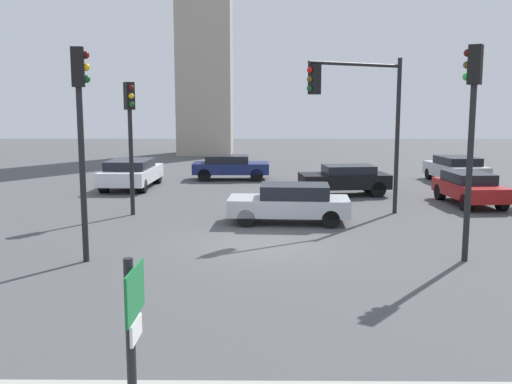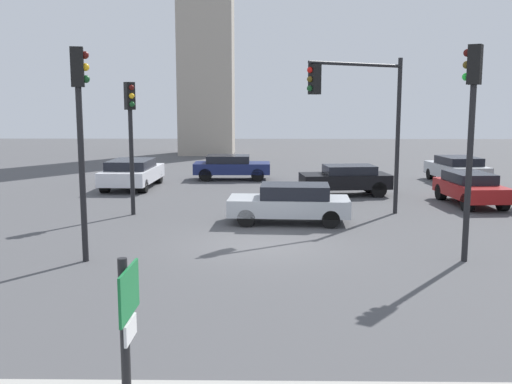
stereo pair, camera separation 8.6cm
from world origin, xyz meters
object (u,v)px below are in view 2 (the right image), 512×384
(car_4, at_px, (346,179))
(direction_sign, at_px, (127,346))
(car_5, at_px, (231,166))
(traffic_light_2, at_px, (361,104))
(car_2, at_px, (132,173))
(car_1, at_px, (290,203))
(traffic_light_0, at_px, (471,114))
(car_3, at_px, (457,169))
(traffic_light_1, at_px, (80,115))
(car_0, at_px, (470,187))
(traffic_light_3, at_px, (131,123))

(car_4, bearing_deg, direction_sign, 69.65)
(car_5, bearing_deg, traffic_light_2, -64.85)
(direction_sign, distance_m, car_2, 23.49)
(traffic_light_2, height_order, car_5, traffic_light_2)
(direction_sign, xyz_separation_m, car_1, (2.34, 14.49, -0.96))
(traffic_light_0, distance_m, car_2, 18.12)
(car_1, relative_size, car_4, 1.04)
(car_1, xyz_separation_m, car_4, (2.78, 6.26, 0.03))
(car_3, bearing_deg, car_2, 91.50)
(traffic_light_1, bearing_deg, car_0, 20.27)
(traffic_light_0, relative_size, car_4, 1.37)
(traffic_light_3, bearing_deg, car_5, 128.08)
(car_4, bearing_deg, car_5, -50.98)
(car_3, relative_size, car_4, 1.07)
(traffic_light_1, distance_m, car_3, 21.80)
(car_5, bearing_deg, car_2, -145.98)
(traffic_light_3, xyz_separation_m, car_5, (3.11, 10.22, -2.72))
(traffic_light_2, height_order, car_3, traffic_light_2)
(car_2, xyz_separation_m, car_4, (10.20, -2.17, -0.01))
(traffic_light_0, distance_m, car_1, 7.35)
(direction_sign, distance_m, car_3, 27.59)
(direction_sign, bearing_deg, car_0, 62.44)
(direction_sign, xyz_separation_m, car_5, (-0.39, 26.16, -0.96))
(car_0, relative_size, car_5, 1.00)
(car_5, bearing_deg, car_3, -6.00)
(car_3, height_order, car_4, car_3)
(traffic_light_0, xyz_separation_m, traffic_light_3, (-10.25, 6.39, -0.46))
(car_0, bearing_deg, car_4, -121.85)
(car_0, bearing_deg, direction_sign, -33.00)
(car_1, height_order, car_4, car_4)
(traffic_light_3, bearing_deg, car_4, 84.13)
(traffic_light_3, relative_size, car_4, 1.19)
(car_2, bearing_deg, car_3, -80.39)
(car_3, bearing_deg, car_5, 78.84)
(traffic_light_3, bearing_deg, direction_sign, -22.61)
(car_0, bearing_deg, traffic_light_3, -84.65)
(traffic_light_1, distance_m, car_4, 14.48)
(car_1, xyz_separation_m, car_2, (-7.42, 8.42, 0.04))
(car_1, bearing_deg, traffic_light_0, 134.89)
(traffic_light_2, height_order, traffic_light_3, traffic_light_2)
(traffic_light_0, height_order, car_0, traffic_light_0)
(car_2, bearing_deg, car_5, -53.03)
(direction_sign, relative_size, car_1, 0.58)
(car_4, bearing_deg, car_2, -18.47)
(traffic_light_1, bearing_deg, car_4, 39.71)
(car_3, bearing_deg, car_4, 118.10)
(car_1, bearing_deg, car_4, -110.84)
(traffic_light_2, height_order, car_1, traffic_light_2)
(direction_sign, distance_m, traffic_light_3, 16.41)
(traffic_light_2, xyz_separation_m, car_0, (5.06, 2.92, -3.42))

